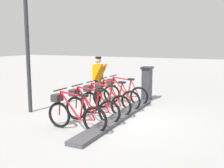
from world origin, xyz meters
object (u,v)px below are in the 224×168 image
worker_near_rack (98,77)px  lamp_post (27,30)px  bike_docked_0 (123,92)px  bike_docked_4 (74,113)px  bike_docked_1 (114,96)px  bike_docked_3 (90,107)px  payment_kiosk (147,83)px  bike_docked_2 (103,101)px

worker_near_rack → lamp_post: 3.03m
bike_docked_0 → bike_docked_4: size_ratio=1.00×
bike_docked_1 → bike_docked_3: 1.57m
lamp_post → bike_docked_4: bearing=158.0°
bike_docked_0 → bike_docked_4: (0.00, 3.13, 0.00)m
bike_docked_0 → payment_kiosk: bearing=-122.0°
bike_docked_0 → bike_docked_2: bearing=90.0°
bike_docked_4 → lamp_post: (2.22, -0.90, 2.13)m
payment_kiosk → bike_docked_0: bearing=58.0°
bike_docked_0 → worker_near_rack: bearing=1.3°
bike_docked_2 → worker_near_rack: (0.98, -1.55, 0.48)m
bike_docked_1 → lamp_post: lamp_post is taller
bike_docked_0 → bike_docked_2: same height
bike_docked_3 → bike_docked_4: 0.78m
payment_kiosk → bike_docked_4: payment_kiosk is taller
lamp_post → bike_docked_1: bearing=-146.8°
bike_docked_1 → bike_docked_2: (0.00, 0.78, 0.00)m
payment_kiosk → bike_docked_4: bearing=82.0°
bike_docked_0 → worker_near_rack: worker_near_rack is taller
payment_kiosk → bike_docked_1: 1.81m
bike_docked_4 → worker_near_rack: worker_near_rack is taller
bike_docked_2 → bike_docked_4: 1.57m
payment_kiosk → bike_docked_4: size_ratio=0.74×
bike_docked_1 → lamp_post: bearing=33.2°
bike_docked_2 → bike_docked_4: size_ratio=1.00×
payment_kiosk → worker_near_rack: bearing=31.1°
bike_docked_1 → payment_kiosk: bearing=-108.6°
bike_docked_1 → lamp_post: (2.22, 1.45, 2.13)m
bike_docked_2 → worker_near_rack: bearing=-57.6°
bike_docked_1 → bike_docked_3: same height
bike_docked_1 → bike_docked_2: same height
bike_docked_0 → bike_docked_3: bearing=90.0°
bike_docked_3 → bike_docked_4: size_ratio=1.00×
bike_docked_3 → lamp_post: (2.22, -0.11, 2.13)m
bike_docked_0 → bike_docked_1: size_ratio=1.00×
payment_kiosk → bike_docked_4: 4.10m
bike_docked_0 → lamp_post: 3.80m
bike_docked_3 → payment_kiosk: bearing=-99.9°
bike_docked_3 → worker_near_rack: (0.98, -2.33, 0.48)m
bike_docked_1 → bike_docked_4: (0.00, 2.35, 0.00)m
bike_docked_1 → bike_docked_3: size_ratio=1.00×
bike_docked_0 → bike_docked_1: bearing=90.0°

